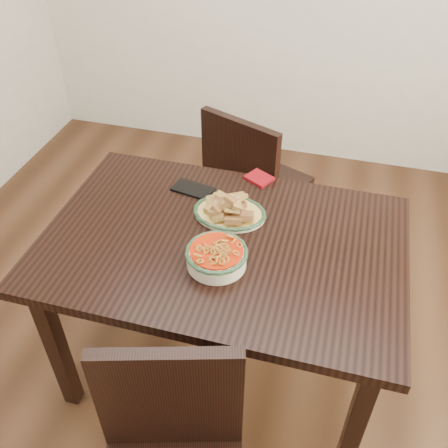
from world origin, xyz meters
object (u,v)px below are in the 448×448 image
(dining_table, at_px, (223,257))
(fish_plate, at_px, (230,206))
(chair_far, at_px, (251,181))
(noodle_bowl, at_px, (217,255))
(smartphone, at_px, (193,189))

(dining_table, xyz_separation_m, fish_plate, (-0.01, 0.14, 0.13))
(dining_table, relative_size, chair_far, 1.48)
(dining_table, height_order, noodle_bowl, noodle_bowl)
(dining_table, relative_size, fish_plate, 4.77)
(dining_table, xyz_separation_m, chair_far, (-0.05, 0.73, -0.16))
(fish_plate, bearing_deg, noodle_bowl, -84.52)
(dining_table, bearing_deg, chair_far, 94.25)
(smartphone, bearing_deg, noodle_bowl, -50.34)
(fish_plate, distance_m, noodle_bowl, 0.27)
(noodle_bowl, relative_size, smartphone, 1.30)
(dining_table, height_order, chair_far, chair_far)
(dining_table, distance_m, chair_far, 0.75)
(dining_table, height_order, fish_plate, fish_plate)
(noodle_bowl, bearing_deg, smartphone, 118.87)
(dining_table, distance_m, fish_plate, 0.20)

